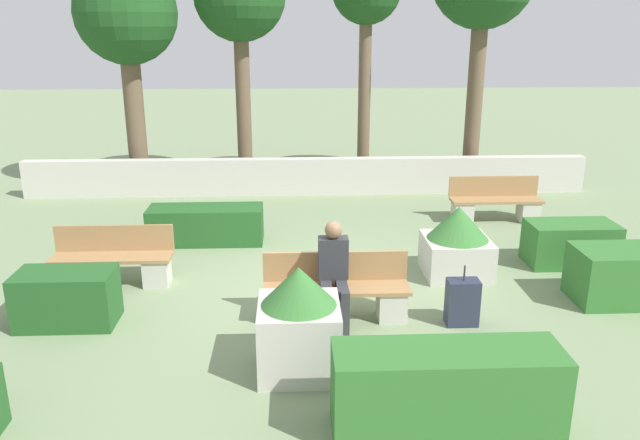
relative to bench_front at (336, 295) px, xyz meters
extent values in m
plane|color=gray|center=(-0.21, 0.95, -0.33)|extent=(60.00, 60.00, 0.00)
cube|color=beige|center=(-0.21, 6.33, 0.08)|extent=(12.66, 0.30, 0.82)
cube|color=#A37A4C|center=(0.00, -0.04, 0.10)|extent=(1.91, 0.44, 0.05)
cube|color=#A37A4C|center=(0.00, 0.20, 0.32)|extent=(1.91, 0.04, 0.40)
cube|color=beige|center=(-0.73, -0.04, -0.13)|extent=(0.36, 0.40, 0.40)
cube|color=beige|center=(0.73, -0.04, -0.13)|extent=(0.36, 0.40, 0.40)
cube|color=#A37A4C|center=(-3.23, 1.23, 0.10)|extent=(1.76, 0.44, 0.05)
cube|color=#A37A4C|center=(-3.23, 1.48, 0.32)|extent=(1.76, 0.04, 0.40)
cube|color=beige|center=(-3.88, 1.23, -0.13)|extent=(0.36, 0.40, 0.40)
cube|color=beige|center=(-2.58, 1.23, -0.13)|extent=(0.36, 0.40, 0.40)
cube|color=#A37A4C|center=(3.41, 4.08, 0.10)|extent=(1.77, 0.44, 0.05)
cube|color=#A37A4C|center=(3.41, 4.32, 0.32)|extent=(1.77, 0.04, 0.40)
cube|color=beige|center=(2.76, 4.08, -0.13)|extent=(0.36, 0.40, 0.40)
cube|color=beige|center=(4.07, 4.08, -0.13)|extent=(0.36, 0.40, 0.40)
cube|color=#333338|center=(-0.14, -0.25, 0.19)|extent=(0.14, 0.46, 0.13)
cube|color=#333338|center=(0.06, -0.25, 0.19)|extent=(0.14, 0.46, 0.13)
cube|color=#333338|center=(-0.16, -0.48, -0.04)|extent=(0.11, 0.11, 0.58)
cube|color=#333338|center=(0.08, -0.48, -0.04)|extent=(0.11, 0.11, 0.58)
cube|color=#333338|center=(-0.04, -0.01, 0.52)|extent=(0.38, 0.22, 0.54)
sphere|color=#936B4C|center=(-0.04, -0.03, 0.90)|extent=(0.22, 0.22, 0.22)
cube|color=#235623|center=(-3.46, -0.01, 0.02)|extent=(1.23, 0.66, 0.71)
cube|color=#33702D|center=(4.06, 0.36, 0.05)|extent=(1.43, 0.82, 0.76)
cube|color=#33702D|center=(0.87, -2.42, 0.09)|extent=(2.14, 0.66, 0.85)
cube|color=#235623|center=(-2.09, 3.09, -0.01)|extent=(2.00, 0.69, 0.64)
cube|color=#33702D|center=(3.90, 1.79, 0.01)|extent=(1.38, 0.73, 0.69)
cube|color=beige|center=(-0.50, -1.28, 0.07)|extent=(0.89, 0.89, 0.80)
cone|color=#387533|center=(-0.50, -1.28, 0.69)|extent=(0.83, 0.83, 0.44)
cube|color=beige|center=(1.95, 1.43, -0.04)|extent=(0.98, 0.98, 0.58)
cone|color=#387533|center=(1.95, 1.43, 0.50)|extent=(0.93, 0.93, 0.50)
cube|color=#282D42|center=(1.61, -0.25, -0.03)|extent=(0.40, 0.26, 0.61)
cylinder|color=#333338|center=(1.61, -0.25, 0.38)|extent=(0.02, 0.02, 0.20)
cylinder|color=brown|center=(-4.15, 7.06, 1.34)|extent=(0.44, 0.44, 3.34)
sphere|color=#1E4C1E|center=(-4.15, 7.06, 3.62)|extent=(2.25, 2.25, 2.25)
cylinder|color=brown|center=(-1.70, 7.51, 1.56)|extent=(0.35, 0.35, 3.78)
cylinder|color=brown|center=(1.16, 7.40, 1.69)|extent=(0.29, 0.29, 4.04)
cylinder|color=brown|center=(3.67, 6.94, 1.72)|extent=(0.37, 0.37, 4.10)
camera|label=1|loc=(-0.54, -7.46, 3.37)|focal=35.00mm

